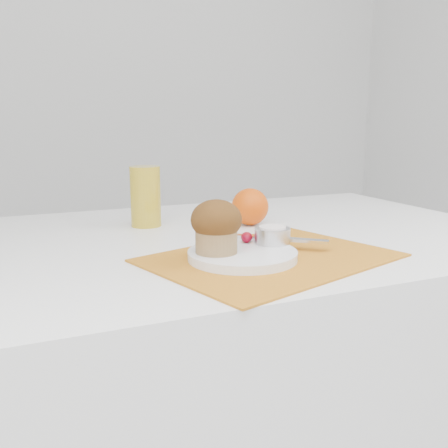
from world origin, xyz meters
name	(u,v)px	position (x,y,z in m)	size (l,w,h in m)	color
table	(237,392)	(0.00, 0.05, 0.38)	(1.20, 0.80, 0.75)	white
placemat	(271,258)	(-0.03, -0.15, 0.75)	(0.41, 0.30, 0.00)	#C0721A
plate	(242,255)	(-0.08, -0.15, 0.76)	(0.19, 0.19, 0.02)	white
ramekin	(272,235)	(-0.01, -0.12, 0.78)	(0.07, 0.07, 0.03)	silver
cream	(272,228)	(-0.01, -0.12, 0.80)	(0.05, 0.05, 0.01)	white
raspberry_near	(246,238)	(-0.05, -0.10, 0.78)	(0.02, 0.02, 0.02)	#5D0212
raspberry_far	(247,237)	(-0.05, -0.10, 0.78)	(0.02, 0.02, 0.02)	#60020A
butter_knife	(272,238)	(0.00, -0.10, 0.77)	(0.21, 0.02, 0.01)	silver
orange	(250,207)	(0.06, 0.12, 0.79)	(0.08, 0.08, 0.08)	#EC5508
juice_glass	(145,196)	(-0.16, 0.20, 0.82)	(0.07, 0.07, 0.14)	gold
muffin	(216,226)	(-0.13, -0.14, 0.81)	(0.09, 0.09, 0.09)	#9D7A4C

